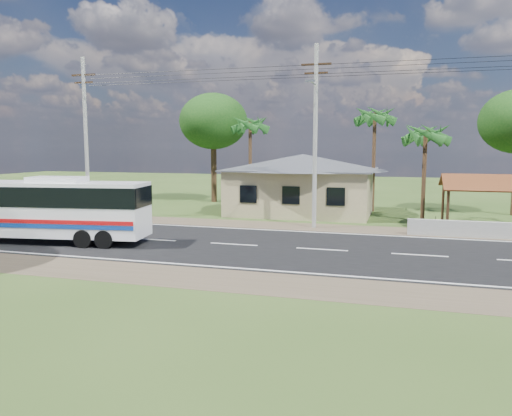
{
  "coord_description": "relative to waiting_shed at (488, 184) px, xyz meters",
  "views": [
    {
      "loc": [
        8.08,
        -23.63,
        5.0
      ],
      "look_at": [
        0.88,
        1.0,
        1.79
      ],
      "focal_mm": 35.0,
      "sensor_mm": 36.0,
      "label": 1
    }
  ],
  "objects": [
    {
      "name": "palm_mid",
      "position": [
        -7.0,
        7.0,
        4.43
      ],
      "size": [
        2.8,
        2.8,
        8.2
      ],
      "color": "#47301E",
      "rests_on": "ground"
    },
    {
      "name": "motorcycle",
      "position": [
        -3.28,
        -0.8,
        -2.33
      ],
      "size": [
        1.54,
        0.57,
        0.8
      ],
      "primitive_type": "imported",
      "rotation": [
        0.0,
        0.0,
        1.54
      ],
      "color": "black",
      "rests_on": "ground"
    },
    {
      "name": "palm_far",
      "position": [
        -17.0,
        7.5,
        3.95
      ],
      "size": [
        2.8,
        2.8,
        7.7
      ],
      "color": "#47301E",
      "rests_on": "ground"
    },
    {
      "name": "road",
      "position": [
        -13.0,
        -8.5,
        -2.72
      ],
      "size": [
        120.0,
        16.0,
        0.03
      ],
      "color": "black",
      "rests_on": "ground"
    },
    {
      "name": "coach_bus",
      "position": [
        -22.71,
        -10.7,
        -0.77
      ],
      "size": [
        11.27,
        3.82,
        3.43
      ],
      "rotation": [
        0.0,
        0.0,
        0.14
      ],
      "color": "white",
      "rests_on": "ground"
    },
    {
      "name": "house",
      "position": [
        -12.0,
        4.5,
        -0.09
      ],
      "size": [
        12.4,
        10.0,
        5.0
      ],
      "color": "tan",
      "rests_on": "ground"
    },
    {
      "name": "utility_poles",
      "position": [
        -10.33,
        -2.01,
        3.04
      ],
      "size": [
        32.8,
        2.22,
        11.0
      ],
      "color": "#9E9E99",
      "rests_on": "ground"
    },
    {
      "name": "ground",
      "position": [
        -13.0,
        -8.5,
        -2.73
      ],
      "size": [
        120.0,
        120.0,
        0.0
      ],
      "primitive_type": "plane",
      "color": "#2B4317",
      "rests_on": "ground"
    },
    {
      "name": "waiting_shed",
      "position": [
        0.0,
        0.0,
        0.0
      ],
      "size": [
        5.2,
        4.48,
        3.35
      ],
      "color": "#342112",
      "rests_on": "ground"
    },
    {
      "name": "tree_behind_house",
      "position": [
        -21.0,
        9.5,
        4.39
      ],
      "size": [
        6.0,
        6.0,
        9.61
      ],
      "color": "#47301E",
      "rests_on": "ground"
    },
    {
      "name": "concrete_barrier",
      "position": [
        -1.0,
        -2.9,
        -2.28
      ],
      "size": [
        7.0,
        0.3,
        0.9
      ],
      "primitive_type": "cube",
      "color": "#9E9E99",
      "rests_on": "ground"
    },
    {
      "name": "palm_near",
      "position": [
        -3.5,
        2.5,
        2.98
      ],
      "size": [
        2.8,
        2.8,
        6.7
      ],
      "color": "#47301E",
      "rests_on": "ground"
    }
  ]
}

